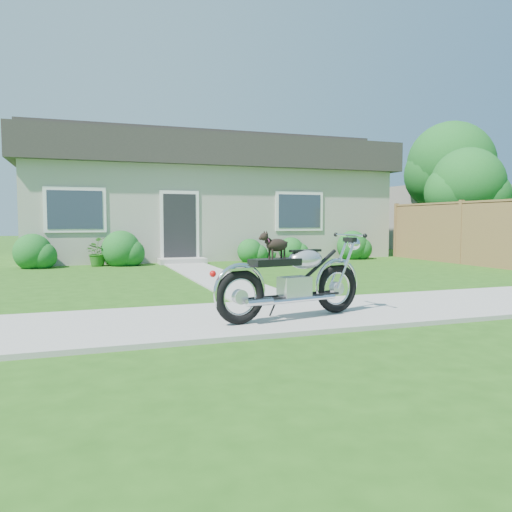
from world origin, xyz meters
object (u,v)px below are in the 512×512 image
(tree_far, at_px, (454,169))
(potted_plant_right, at_px, (271,250))
(potted_plant_left, at_px, (96,252))
(house, at_px, (205,197))
(motorcycle_with_dog, at_px, (295,280))
(fence, at_px, (461,232))
(tree_near, at_px, (472,188))

(tree_far, height_order, potted_plant_right, tree_far)
(tree_far, xyz_separation_m, potted_plant_left, (-13.72, -1.58, -2.94))
(house, xyz_separation_m, motorcycle_with_dog, (-1.74, -12.37, -1.62))
(motorcycle_with_dog, bearing_deg, tree_far, 31.14)
(house, distance_m, fence, 8.96)
(tree_near, height_order, motorcycle_with_dog, tree_near)
(tree_near, bearing_deg, motorcycle_with_dog, -141.82)
(potted_plant_right, bearing_deg, motorcycle_with_dog, -108.94)
(tree_near, distance_m, tree_far, 3.24)
(tree_near, distance_m, potted_plant_right, 7.27)
(tree_far, bearing_deg, house, 169.16)
(tree_near, height_order, potted_plant_right, tree_near)
(tree_near, bearing_deg, fence, -138.36)
(tree_far, bearing_deg, potted_plant_left, -173.45)
(potted_plant_right, bearing_deg, house, 111.04)
(tree_far, relative_size, potted_plant_right, 7.57)
(tree_near, xyz_separation_m, potted_plant_right, (-6.88, 1.11, -2.06))
(motorcycle_with_dog, bearing_deg, tree_near, 26.90)
(potted_plant_left, distance_m, motorcycle_with_dog, 9.20)
(potted_plant_left, height_order, potted_plant_right, potted_plant_left)
(potted_plant_right, bearing_deg, fence, -29.36)
(fence, relative_size, tree_near, 1.76)
(house, relative_size, potted_plant_right, 18.28)
(tree_near, xyz_separation_m, potted_plant_left, (-12.17, 1.11, -2.00))
(house, relative_size, tree_near, 3.35)
(fence, distance_m, tree_far, 6.07)
(fence, xyz_separation_m, tree_far, (3.45, 4.38, 2.41))
(potted_plant_left, bearing_deg, fence, -15.25)
(tree_far, distance_m, potted_plant_left, 14.12)
(fence, xyz_separation_m, potted_plant_left, (-10.27, 2.80, -0.54))
(fence, bearing_deg, house, 135.26)
(motorcycle_with_dog, bearing_deg, house, 70.73)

